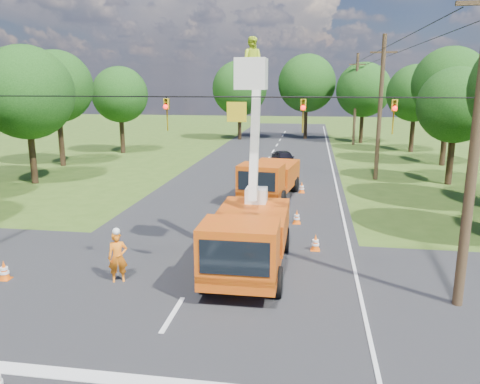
% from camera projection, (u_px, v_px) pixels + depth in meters
% --- Properties ---
extents(ground, '(140.00, 140.00, 0.00)m').
position_uv_depth(ground, '(255.00, 181.00, 33.06)').
color(ground, '#355419').
rests_on(ground, ground).
extents(road_main, '(12.00, 100.00, 0.06)m').
position_uv_depth(road_main, '(255.00, 181.00, 33.06)').
color(road_main, black).
rests_on(road_main, ground).
extents(road_cross, '(56.00, 10.00, 0.07)m').
position_uv_depth(road_cross, '(190.00, 287.00, 15.73)').
color(road_cross, black).
rests_on(road_cross, ground).
extents(stop_bar, '(9.00, 0.45, 0.02)m').
position_uv_depth(stop_bar, '(132.00, 382.00, 10.72)').
color(stop_bar, silver).
rests_on(stop_bar, ground).
extents(edge_line, '(0.12, 90.00, 0.02)m').
position_uv_depth(edge_line, '(336.00, 183.00, 32.22)').
color(edge_line, silver).
rests_on(edge_line, ground).
extents(bucket_truck, '(2.68, 6.67, 8.24)m').
position_uv_depth(bucket_truck, '(249.00, 227.00, 16.67)').
color(bucket_truck, '#CA420E').
rests_on(bucket_truck, ground).
extents(second_truck, '(3.30, 6.71, 2.41)m').
position_uv_depth(second_truck, '(269.00, 178.00, 27.60)').
color(second_truck, '#CA420E').
rests_on(second_truck, ground).
extents(ground_worker, '(0.78, 0.66, 1.81)m').
position_uv_depth(ground_worker, '(118.00, 257.00, 15.95)').
color(ground_worker, orange).
rests_on(ground_worker, ground).
extents(distant_car, '(2.63, 4.07, 1.29)m').
position_uv_depth(distant_car, '(284.00, 158.00, 38.98)').
color(distant_car, black).
rests_on(distant_car, ground).
extents(traffic_cone_2, '(0.38, 0.38, 0.71)m').
position_uv_depth(traffic_cone_2, '(235.00, 224.00, 21.66)').
color(traffic_cone_2, '#FB5F0D').
rests_on(traffic_cone_2, ground).
extents(traffic_cone_3, '(0.38, 0.38, 0.71)m').
position_uv_depth(traffic_cone_3, '(297.00, 217.00, 22.78)').
color(traffic_cone_3, '#FB5F0D').
rests_on(traffic_cone_3, ground).
extents(traffic_cone_4, '(0.38, 0.38, 0.71)m').
position_uv_depth(traffic_cone_4, '(4.00, 271.00, 16.23)').
color(traffic_cone_4, '#FB5F0D').
rests_on(traffic_cone_4, ground).
extents(traffic_cone_7, '(0.38, 0.38, 0.71)m').
position_uv_depth(traffic_cone_7, '(302.00, 188.00, 29.28)').
color(traffic_cone_7, '#FB5F0D').
rests_on(traffic_cone_7, ground).
extents(traffic_cone_8, '(0.38, 0.38, 0.71)m').
position_uv_depth(traffic_cone_8, '(315.00, 243.00, 19.09)').
color(traffic_cone_8, '#FB5F0D').
rests_on(traffic_cone_8, ground).
extents(pole_right_near, '(1.80, 0.30, 10.00)m').
position_uv_depth(pole_right_near, '(476.00, 141.00, 13.31)').
color(pole_right_near, '#4C3823').
rests_on(pole_right_near, ground).
extents(pole_right_mid, '(1.80, 0.30, 10.00)m').
position_uv_depth(pole_right_mid, '(380.00, 107.00, 32.57)').
color(pole_right_mid, '#4C3823').
rests_on(pole_right_mid, ground).
extents(pole_right_far, '(1.80, 0.30, 10.00)m').
position_uv_depth(pole_right_far, '(356.00, 99.00, 51.83)').
color(pole_right_far, '#4C3823').
rests_on(pole_right_far, ground).
extents(signal_span, '(18.00, 0.29, 1.07)m').
position_uv_depth(signal_span, '(257.00, 111.00, 14.07)').
color(signal_span, black).
rests_on(signal_span, ground).
extents(tree_left_d, '(6.20, 6.20, 9.24)m').
position_uv_depth(tree_left_d, '(26.00, 93.00, 31.03)').
color(tree_left_d, '#382616').
rests_on(tree_left_d, ground).
extents(tree_left_e, '(5.80, 5.80, 9.41)m').
position_uv_depth(tree_left_e, '(57.00, 87.00, 37.96)').
color(tree_left_e, '#382616').
rests_on(tree_left_e, ground).
extents(tree_left_f, '(5.40, 5.40, 8.40)m').
position_uv_depth(tree_left_f, '(120.00, 95.00, 45.55)').
color(tree_left_f, '#382616').
rests_on(tree_left_f, ground).
extents(tree_right_c, '(5.00, 5.00, 7.83)m').
position_uv_depth(tree_right_c, '(456.00, 105.00, 30.86)').
color(tree_right_c, '#382616').
rests_on(tree_right_c, ground).
extents(tree_right_d, '(6.00, 6.00, 9.70)m').
position_uv_depth(tree_right_d, '(450.00, 84.00, 38.02)').
color(tree_right_d, '#382616').
rests_on(tree_right_d, ground).
extents(tree_right_e, '(5.60, 5.60, 8.63)m').
position_uv_depth(tree_right_e, '(415.00, 93.00, 46.07)').
color(tree_right_e, '#382616').
rests_on(tree_right_e, ground).
extents(tree_far_a, '(6.60, 6.60, 9.50)m').
position_uv_depth(tree_far_a, '(240.00, 88.00, 56.49)').
color(tree_far_a, '#382616').
rests_on(tree_far_a, ground).
extents(tree_far_b, '(7.00, 7.00, 10.32)m').
position_uv_depth(tree_far_b, '(307.00, 83.00, 57.08)').
color(tree_far_b, '#382616').
rests_on(tree_far_b, ground).
extents(tree_far_c, '(6.20, 6.20, 9.18)m').
position_uv_depth(tree_far_c, '(364.00, 90.00, 53.39)').
color(tree_far_c, '#382616').
rests_on(tree_far_c, ground).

